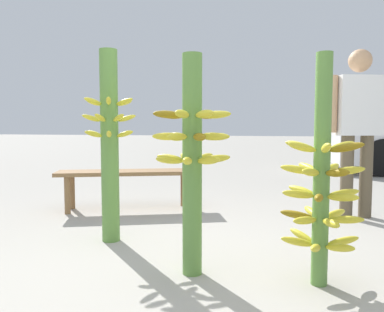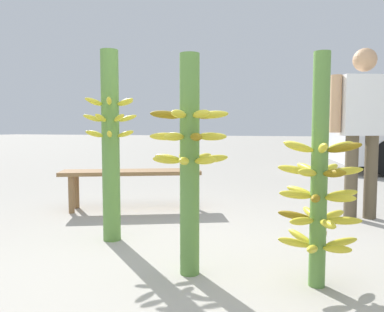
# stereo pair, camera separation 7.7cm
# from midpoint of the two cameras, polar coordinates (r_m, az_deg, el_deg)

# --- Properties ---
(ground_plane) EXTENTS (80.00, 80.00, 0.00)m
(ground_plane) POSITION_cam_midpoint_polar(r_m,az_deg,el_deg) (2.32, -1.69, -18.24)
(ground_plane) COLOR #9E998E
(banana_stalk_left) EXTENTS (0.42, 0.42, 1.49)m
(banana_stalk_left) POSITION_cam_midpoint_polar(r_m,az_deg,el_deg) (2.98, -13.17, 1.87)
(banana_stalk_left) COLOR #5B8C3D
(banana_stalk_left) RESTS_ON ground_plane
(banana_stalk_center) EXTENTS (0.47, 0.47, 1.33)m
(banana_stalk_center) POSITION_cam_midpoint_polar(r_m,az_deg,el_deg) (2.24, -1.05, -0.20)
(banana_stalk_center) COLOR #5B8C3D
(banana_stalk_center) RESTS_ON ground_plane
(banana_stalk_right) EXTENTS (0.46, 0.46, 1.30)m
(banana_stalk_right) POSITION_cam_midpoint_polar(r_m,az_deg,el_deg) (2.20, 18.16, -3.83)
(banana_stalk_right) COLOR #5B8C3D
(banana_stalk_right) RESTS_ON ground_plane
(vendor_person) EXTENTS (0.64, 0.35, 1.65)m
(vendor_person) POSITION_cam_midpoint_polar(r_m,az_deg,el_deg) (4.01, 23.50, 5.22)
(vendor_person) COLOR brown
(vendor_person) RESTS_ON ground_plane
(market_bench) EXTENTS (1.51, 0.95, 0.43)m
(market_bench) POSITION_cam_midpoint_polar(r_m,az_deg,el_deg) (4.12, -10.27, -3.10)
(market_bench) COLOR olive
(market_bench) RESTS_ON ground_plane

